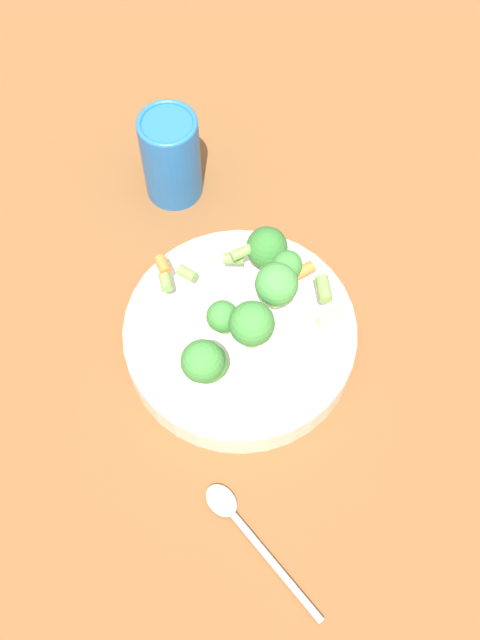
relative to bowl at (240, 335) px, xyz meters
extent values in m
plane|color=brown|center=(0.00, 0.00, -0.02)|extent=(3.00, 3.00, 0.00)
cylinder|color=silver|center=(0.00, 0.00, -0.01)|extent=(0.24, 0.24, 0.04)
torus|color=silver|center=(0.00, 0.00, 0.01)|extent=(0.24, 0.24, 0.01)
cylinder|color=#8CB766|center=(-0.03, 0.07, 0.03)|extent=(0.02, 0.02, 0.02)
sphere|color=#33722D|center=(-0.03, 0.07, 0.05)|extent=(0.04, 0.04, 0.04)
cylinder|color=#8CB766|center=(0.03, -0.02, 0.06)|extent=(0.02, 0.02, 0.02)
sphere|color=#3D8438|center=(0.03, -0.02, 0.09)|extent=(0.04, 0.04, 0.04)
cylinder|color=#8CB766|center=(0.01, 0.06, 0.06)|extent=(0.01, 0.01, 0.01)
sphere|color=#3D8438|center=(0.01, 0.06, 0.08)|extent=(0.03, 0.03, 0.03)
cylinder|color=#8CB766|center=(0.02, 0.03, 0.06)|extent=(0.01, 0.01, 0.02)
sphere|color=#479342|center=(0.02, 0.03, 0.08)|extent=(0.04, 0.04, 0.04)
cylinder|color=#8CB766|center=(0.02, -0.06, 0.03)|extent=(0.01, 0.01, 0.02)
sphere|color=#479342|center=(0.02, -0.06, 0.06)|extent=(0.04, 0.04, 0.04)
cylinder|color=#8CB766|center=(0.00, -0.02, 0.06)|extent=(0.01, 0.01, 0.01)
sphere|color=#3D8438|center=(0.00, -0.02, 0.08)|extent=(0.03, 0.03, 0.03)
cylinder|color=#8CB766|center=(0.03, 0.00, 0.05)|extent=(0.01, 0.01, 0.01)
sphere|color=#33722D|center=(0.03, 0.00, 0.07)|extent=(0.03, 0.03, 0.03)
cylinder|color=#8CB766|center=(0.02, -0.07, 0.05)|extent=(0.01, 0.01, 0.02)
sphere|color=#3D8438|center=(0.02, -0.07, 0.08)|extent=(0.04, 0.04, 0.04)
cylinder|color=#729E4C|center=(-0.04, 0.05, 0.06)|extent=(0.02, 0.03, 0.01)
cylinder|color=beige|center=(0.06, 0.07, 0.03)|extent=(0.02, 0.03, 0.01)
cylinder|color=#729E4C|center=(0.04, 0.08, 0.05)|extent=(0.03, 0.03, 0.01)
cylinder|color=orange|center=(-0.10, -0.01, 0.05)|extent=(0.02, 0.02, 0.01)
cylinder|color=#729E4C|center=(-0.08, 0.00, 0.04)|extent=(0.02, 0.01, 0.01)
cylinder|color=orange|center=(0.01, 0.09, 0.03)|extent=(0.02, 0.03, 0.01)
cylinder|color=#729E4C|center=(-0.05, 0.04, 0.04)|extent=(0.02, 0.02, 0.01)
cylinder|color=orange|center=(0.03, 0.00, 0.05)|extent=(0.02, 0.03, 0.01)
cylinder|color=#729E4C|center=(-0.03, 0.07, 0.03)|extent=(0.03, 0.02, 0.01)
cylinder|color=#729E4C|center=(-0.08, -0.02, 0.04)|extent=(0.02, 0.02, 0.01)
cylinder|color=#729E4C|center=(-0.04, 0.08, 0.03)|extent=(0.02, 0.03, 0.01)
cylinder|color=#2366B2|center=(-0.20, 0.10, 0.03)|extent=(0.07, 0.07, 0.11)
torus|color=#2366B2|center=(-0.20, 0.10, 0.09)|extent=(0.07, 0.07, 0.01)
cylinder|color=silver|center=(0.18, -0.15, -0.02)|extent=(0.13, 0.02, 0.01)
ellipsoid|color=silver|center=(0.10, -0.14, -0.02)|extent=(0.04, 0.03, 0.01)
camera|label=1|loc=(0.24, -0.25, 0.71)|focal=42.00mm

